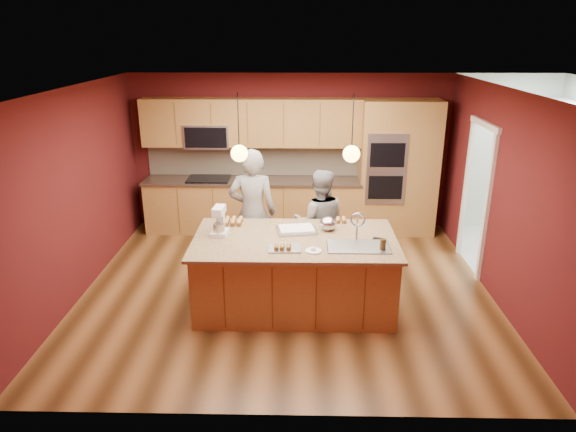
{
  "coord_description": "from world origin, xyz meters",
  "views": [
    {
      "loc": [
        0.15,
        -6.34,
        3.35
      ],
      "look_at": [
        0.02,
        -0.1,
        1.1
      ],
      "focal_mm": 32.0,
      "sensor_mm": 36.0,
      "label": 1
    }
  ],
  "objects_px": {
    "stand_mixer": "(219,223)",
    "mixing_bowl": "(328,224)",
    "island": "(296,271)",
    "person_right": "(319,223)",
    "person_left": "(253,213)"
  },
  "relations": [
    {
      "from": "person_left",
      "to": "person_right",
      "type": "distance_m",
      "value": 0.96
    },
    {
      "from": "person_left",
      "to": "mixing_bowl",
      "type": "distance_m",
      "value": 1.23
    },
    {
      "from": "island",
      "to": "mixing_bowl",
      "type": "xyz_separation_m",
      "value": [
        0.41,
        0.29,
        0.54
      ]
    },
    {
      "from": "stand_mixer",
      "to": "mixing_bowl",
      "type": "relative_size",
      "value": 1.66
    },
    {
      "from": "person_right",
      "to": "stand_mixer",
      "type": "xyz_separation_m",
      "value": [
        -1.29,
        -0.85,
        0.31
      ]
    },
    {
      "from": "island",
      "to": "person_right",
      "type": "height_order",
      "value": "person_right"
    },
    {
      "from": "island",
      "to": "person_left",
      "type": "height_order",
      "value": "person_left"
    },
    {
      "from": "island",
      "to": "person_left",
      "type": "xyz_separation_m",
      "value": [
        -0.62,
        0.96,
        0.45
      ]
    },
    {
      "from": "island",
      "to": "person_right",
      "type": "xyz_separation_m",
      "value": [
        0.33,
        0.96,
        0.3
      ]
    },
    {
      "from": "person_right",
      "to": "person_left",
      "type": "bearing_deg",
      "value": 0.84
    },
    {
      "from": "island",
      "to": "person_left",
      "type": "bearing_deg",
      "value": 122.98
    },
    {
      "from": "person_left",
      "to": "stand_mixer",
      "type": "distance_m",
      "value": 0.93
    },
    {
      "from": "person_right",
      "to": "stand_mixer",
      "type": "relative_size",
      "value": 4.23
    },
    {
      "from": "stand_mixer",
      "to": "mixing_bowl",
      "type": "height_order",
      "value": "stand_mixer"
    },
    {
      "from": "stand_mixer",
      "to": "person_left",
      "type": "bearing_deg",
      "value": 74.07
    }
  ]
}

